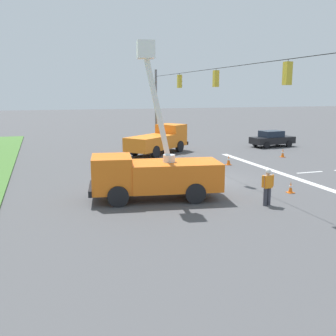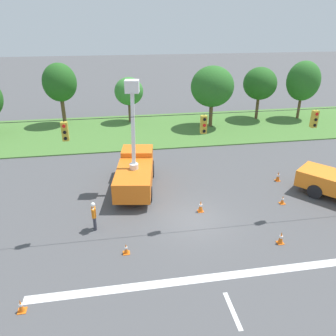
# 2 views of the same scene
# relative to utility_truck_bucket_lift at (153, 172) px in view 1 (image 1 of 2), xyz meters

# --- Properties ---
(ground_plane) EXTENTS (200.00, 200.00, 0.00)m
(ground_plane) POSITION_rel_utility_truck_bucket_lift_xyz_m (3.15, -4.85, -1.39)
(ground_plane) COLOR #4C4C4F
(lane_markings) EXTENTS (17.60, 15.25, 0.01)m
(lane_markings) POSITION_rel_utility_truck_bucket_lift_xyz_m (3.15, -11.17, -1.39)
(lane_markings) COLOR silver
(lane_markings) RESTS_ON ground
(signal_gantry) EXTENTS (26.20, 0.33, 7.20)m
(signal_gantry) POSITION_rel_utility_truck_bucket_lift_xyz_m (3.17, -4.85, 3.04)
(signal_gantry) COLOR slate
(signal_gantry) RESTS_ON ground
(utility_truck_bucket_lift) EXTENTS (3.38, 6.72, 7.58)m
(utility_truck_bucket_lift) POSITION_rel_utility_truck_bucket_lift_xyz_m (0.00, 0.00, 0.00)
(utility_truck_bucket_lift) COLOR orange
(utility_truck_bucket_lift) RESTS_ON ground
(utility_truck_support_near) EXTENTS (5.96, 6.58, 2.39)m
(utility_truck_support_near) POSITION_rel_utility_truck_bucket_lift_xyz_m (14.03, -4.52, -0.21)
(utility_truck_support_near) COLOR orange
(utility_truck_support_near) RESTS_ON ground
(sedan_black) EXTENTS (2.29, 4.47, 1.56)m
(sedan_black) POSITION_rel_utility_truck_bucket_lift_xyz_m (14.72, -16.15, -0.60)
(sedan_black) COLOR black
(sedan_black) RESTS_ON ground
(road_worker) EXTENTS (0.26, 0.65, 1.77)m
(road_worker) POSITION_rel_utility_truck_bucket_lift_xyz_m (-2.73, -4.77, -0.39)
(road_worker) COLOR #383842
(road_worker) RESTS_ON ground
(traffic_cone_foreground_left) EXTENTS (0.36, 0.36, 0.59)m
(traffic_cone_foreground_left) POSITION_rel_utility_truck_bucket_lift_xyz_m (9.36, -3.87, -1.11)
(traffic_cone_foreground_left) COLOR orange
(traffic_cone_foreground_left) RESTS_ON ground
(traffic_cone_foreground_right) EXTENTS (0.36, 0.36, 0.79)m
(traffic_cone_foreground_right) POSITION_rel_utility_truck_bucket_lift_xyz_m (3.78, -3.92, -1.00)
(traffic_cone_foreground_right) COLOR orange
(traffic_cone_foreground_right) RESTS_ON ground
(traffic_cone_mid_left) EXTENTS (0.36, 0.36, 0.60)m
(traffic_cone_mid_left) POSITION_rel_utility_truck_bucket_lift_xyz_m (-1.06, -7.24, -1.10)
(traffic_cone_mid_left) COLOR orange
(traffic_cone_mid_left) RESTS_ON ground
(traffic_cone_mid_right) EXTENTS (0.36, 0.36, 0.69)m
(traffic_cone_mid_right) POSITION_rel_utility_truck_bucket_lift_xyz_m (9.03, -13.55, -1.05)
(traffic_cone_mid_right) COLOR orange
(traffic_cone_mid_right) RESTS_ON ground
(traffic_cone_near_bucket) EXTENTS (0.36, 0.36, 0.73)m
(traffic_cone_near_bucket) POSITION_rel_utility_truck_bucket_lift_xyz_m (7.26, -7.77, -1.03)
(traffic_cone_near_bucket) COLOR orange
(traffic_cone_near_bucket) RESTS_ON ground
(traffic_cone_lane_edge_a) EXTENTS (0.36, 0.36, 0.76)m
(traffic_cone_lane_edge_a) POSITION_rel_utility_truck_bucket_lift_xyz_m (10.62, -0.68, -1.02)
(traffic_cone_lane_edge_a) COLOR orange
(traffic_cone_lane_edge_a) RESTS_ON ground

